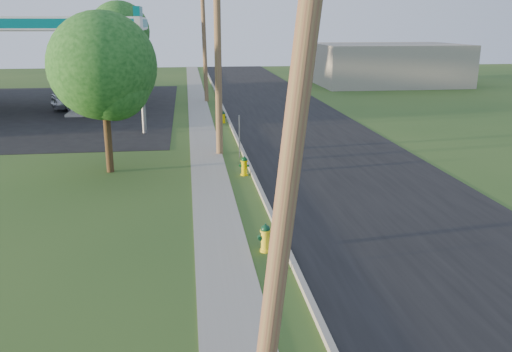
# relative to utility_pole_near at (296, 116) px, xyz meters

# --- Properties ---
(road) EXTENTS (8.00, 120.00, 0.02)m
(road) POSITION_rel_utility_pole_near_xyz_m (5.10, 11.00, -4.79)
(road) COLOR black
(road) RESTS_ON ground
(curb) EXTENTS (0.15, 120.00, 0.15)m
(curb) POSITION_rel_utility_pole_near_xyz_m (1.10, 11.00, -4.73)
(curb) COLOR gray
(curb) RESTS_ON ground
(sidewalk) EXTENTS (1.50, 120.00, 0.03)m
(sidewalk) POSITION_rel_utility_pole_near_xyz_m (-0.65, 11.00, -4.79)
(sidewalk) COLOR gray
(sidewalk) RESTS_ON ground
(utility_pole_near) EXTENTS (1.40, 0.32, 9.48)m
(utility_pole_near) POSITION_rel_utility_pole_near_xyz_m (0.00, 0.00, 0.00)
(utility_pole_near) COLOR brown
(utility_pole_near) RESTS_ON ground
(utility_pole_mid) EXTENTS (1.40, 0.32, 9.80)m
(utility_pole_mid) POSITION_rel_utility_pole_near_xyz_m (-0.00, 18.00, 0.15)
(utility_pole_mid) COLOR brown
(utility_pole_mid) RESTS_ON ground
(utility_pole_far) EXTENTS (1.40, 0.32, 9.50)m
(utility_pole_far) POSITION_rel_utility_pole_near_xyz_m (-0.00, 36.00, 0.00)
(utility_pole_far) COLOR brown
(utility_pole_far) RESTS_ON ground
(sign_post_near) EXTENTS (0.05, 0.04, 2.00)m
(sign_post_near) POSITION_rel_utility_pole_near_xyz_m (0.85, 5.20, -3.80)
(sign_post_near) COLOR gray
(sign_post_near) RESTS_ON ground
(sign_post_mid) EXTENTS (0.05, 0.04, 2.00)m
(sign_post_mid) POSITION_rel_utility_pole_near_xyz_m (0.85, 17.00, -3.80)
(sign_post_mid) COLOR gray
(sign_post_mid) RESTS_ON ground
(sign_post_far) EXTENTS (0.05, 0.04, 2.00)m
(sign_post_far) POSITION_rel_utility_pole_near_xyz_m (0.85, 29.20, -3.80)
(sign_post_far) COLOR gray
(sign_post_far) RESTS_ON ground
(gas_canopy) EXTENTS (18.18, 9.18, 6.40)m
(gas_canopy) POSITION_rel_utility_pole_near_xyz_m (-13.40, 33.00, 1.09)
(gas_canopy) COLOR silver
(gas_canopy) RESTS_ON ground
(fuel_pump_ne) EXTENTS (1.20, 3.20, 1.90)m
(fuel_pump_ne) POSITION_rel_utility_pole_near_xyz_m (-8.90, 31.00, -4.08)
(fuel_pump_ne) COLOR gray
(fuel_pump_ne) RESTS_ON ground
(fuel_pump_se) EXTENTS (1.20, 3.20, 1.90)m
(fuel_pump_se) POSITION_rel_utility_pole_near_xyz_m (-8.90, 35.00, -4.08)
(fuel_pump_se) COLOR gray
(fuel_pump_se) RESTS_ON ground
(price_pylon) EXTENTS (0.34, 2.04, 6.85)m
(price_pylon) POSITION_rel_utility_pole_near_xyz_m (-3.90, 23.50, 0.63)
(price_pylon) COLOR gray
(price_pylon) RESTS_ON ground
(distant_building) EXTENTS (14.00, 10.00, 4.00)m
(distant_building) POSITION_rel_utility_pole_near_xyz_m (18.60, 46.00, -2.80)
(distant_building) COLOR gray
(distant_building) RESTS_ON ground
(tree_verge) EXTENTS (4.31, 4.31, 6.53)m
(tree_verge) POSITION_rel_utility_pole_near_xyz_m (-4.65, 15.25, -0.60)
(tree_verge) COLOR #322116
(tree_verge) RESTS_ON ground
(tree_lot) EXTENTS (5.20, 5.20, 7.89)m
(tree_lot) POSITION_rel_utility_pole_near_xyz_m (-7.00, 42.48, 0.28)
(tree_lot) COLOR #322116
(tree_lot) RESTS_ON ground
(hydrant_near) EXTENTS (0.41, 0.37, 0.81)m
(hydrant_near) POSITION_rel_utility_pole_near_xyz_m (0.52, 6.36, -4.41)
(hydrant_near) COLOR yellow
(hydrant_near) RESTS_ON ground
(hydrant_mid) EXTENTS (0.42, 0.37, 0.81)m
(hydrant_mid) POSITION_rel_utility_pole_near_xyz_m (0.76, 14.08, -4.41)
(hydrant_mid) COLOR #DEC200
(hydrant_mid) RESTS_ON ground
(hydrant_far) EXTENTS (0.38, 0.34, 0.74)m
(hydrant_far) POSITION_rel_utility_pole_near_xyz_m (0.74, 26.15, -4.44)
(hydrant_far) COLOR #E3C204
(hydrant_far) RESTS_ON ground
(car_silver) EXTENTS (5.30, 3.72, 1.68)m
(car_silver) POSITION_rel_utility_pole_near_xyz_m (-8.58, 33.03, -3.96)
(car_silver) COLOR #BABCC2
(car_silver) RESTS_ON ground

